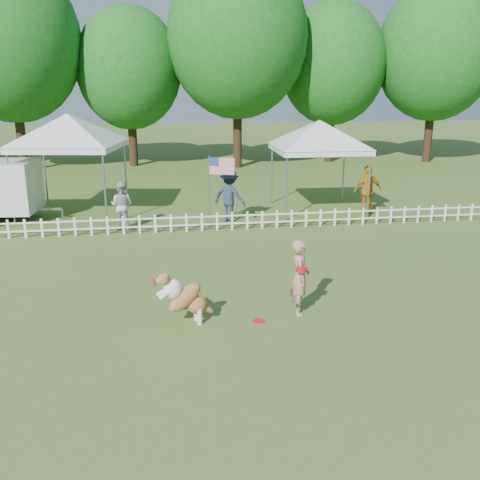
{
  "coord_description": "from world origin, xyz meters",
  "views": [
    {
      "loc": [
        -1.56,
        -9.85,
        4.56
      ],
      "look_at": [
        0.25,
        2.0,
        1.1
      ],
      "focal_mm": 40.0,
      "sensor_mm": 36.0,
      "label": 1
    }
  ],
  "objects": [
    {
      "name": "spectator_c",
      "position": [
        5.89,
        8.31,
        0.91
      ],
      "size": [
        1.1,
        0.51,
        1.83
      ],
      "primitive_type": "imported",
      "rotation": [
        0.0,
        0.0,
        3.2
      ],
      "color": "#C08216",
      "rests_on": "ground"
    },
    {
      "name": "tree_center_left",
      "position": [
        -3.0,
        22.5,
        4.9
      ],
      "size": [
        6.0,
        6.0,
        9.8
      ],
      "primitive_type": null,
      "color": "#175016",
      "rests_on": "ground"
    },
    {
      "name": "frisbee_on_turf",
      "position": [
        0.3,
        -0.15,
        0.01
      ],
      "size": [
        0.27,
        0.27,
        0.02
      ],
      "primitive_type": "cylinder",
      "rotation": [
        0.0,
        0.0,
        -0.16
      ],
      "color": "red",
      "rests_on": "ground"
    },
    {
      "name": "tree_far_right",
      "position": [
        15.0,
        21.5,
        5.7
      ],
      "size": [
        7.0,
        7.0,
        11.4
      ],
      "primitive_type": null,
      "color": "#175016",
      "rests_on": "ground"
    },
    {
      "name": "picket_fence",
      "position": [
        0.0,
        7.0,
        0.3
      ],
      "size": [
        22.0,
        0.08,
        0.6
      ],
      "primitive_type": null,
      "color": "white",
      "rests_on": "ground"
    },
    {
      "name": "spectator_b",
      "position": [
        0.82,
        8.13,
        0.91
      ],
      "size": [
        1.35,
        1.22,
        1.81
      ],
      "primitive_type": "imported",
      "rotation": [
        0.0,
        0.0,
        2.54
      ],
      "color": "#232E4C",
      "rests_on": "ground"
    },
    {
      "name": "ground",
      "position": [
        0.0,
        0.0,
        0.0
      ],
      "size": [
        120.0,
        120.0,
        0.0
      ],
      "primitive_type": "plane",
      "color": "#426520",
      "rests_on": "ground"
    },
    {
      "name": "canopy_tent_right",
      "position": [
        4.3,
        9.34,
        1.65
      ],
      "size": [
        3.31,
        3.31,
        3.3
      ],
      "primitive_type": null,
      "rotation": [
        0.0,
        0.0,
        -0.03
      ],
      "color": "silver",
      "rests_on": "ground"
    },
    {
      "name": "canopy_tent_left",
      "position": [
        -4.67,
        10.07,
        1.78
      ],
      "size": [
        3.96,
        3.96,
        3.56
      ],
      "primitive_type": null,
      "rotation": [
        0.0,
        0.0,
        -0.17
      ],
      "color": "silver",
      "rests_on": "ground"
    },
    {
      "name": "tree_left",
      "position": [
        -9.0,
        21.5,
        6.0
      ],
      "size": [
        7.4,
        7.4,
        12.0
      ],
      "primitive_type": null,
      "color": "#175016",
      "rests_on": "ground"
    },
    {
      "name": "tree_right",
      "position": [
        9.0,
        22.5,
        5.2
      ],
      "size": [
        6.2,
        6.2,
        10.4
      ],
      "primitive_type": null,
      "color": "#175016",
      "rests_on": "ground"
    },
    {
      "name": "dog",
      "position": [
        -1.14,
        -0.05,
        0.57
      ],
      "size": [
        1.16,
        0.62,
        1.15
      ],
      "primitive_type": null,
      "rotation": [
        0.0,
        0.0,
        0.24
      ],
      "color": "brown",
      "rests_on": "ground"
    },
    {
      "name": "handler",
      "position": [
        1.21,
        0.15,
        0.79
      ],
      "size": [
        0.47,
        0.63,
        1.59
      ],
      "primitive_type": "imported",
      "rotation": [
        0.0,
        0.0,
        1.4
      ],
      "color": "#A37E61",
      "rests_on": "ground"
    },
    {
      "name": "spectator_a",
      "position": [
        -2.81,
        7.69,
        0.79
      ],
      "size": [
        0.93,
        0.84,
        1.58
      ],
      "primitive_type": "imported",
      "rotation": [
        0.0,
        0.0,
        2.77
      ],
      "color": "#A9A9AE",
      "rests_on": "ground"
    },
    {
      "name": "tree_center_right",
      "position": [
        3.0,
        21.0,
        6.3
      ],
      "size": [
        7.6,
        7.6,
        12.6
      ],
      "primitive_type": null,
      "color": "#175016",
      "rests_on": "ground"
    },
    {
      "name": "flag_pole",
      "position": [
        0.06,
        7.6,
        1.19
      ],
      "size": [
        0.9,
        0.36,
        2.37
      ],
      "primitive_type": null,
      "rotation": [
        0.0,
        0.0,
        -0.3
      ],
      "color": "gray",
      "rests_on": "ground"
    }
  ]
}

